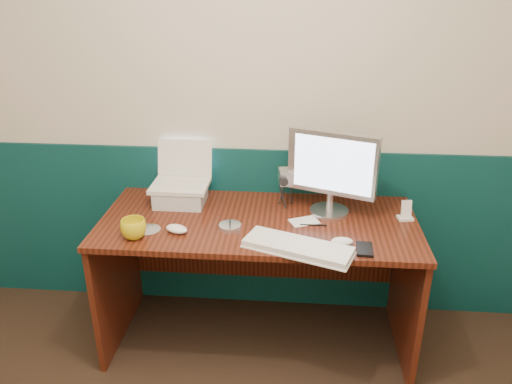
# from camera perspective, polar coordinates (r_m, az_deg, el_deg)

# --- Properties ---
(back_wall) EXTENTS (3.50, 0.04, 2.50)m
(back_wall) POSITION_cam_1_polar(r_m,az_deg,el_deg) (2.71, -1.94, 9.99)
(back_wall) COLOR beige
(back_wall) RESTS_ON ground
(wainscot) EXTENTS (3.48, 0.02, 1.00)m
(wainscot) POSITION_cam_1_polar(r_m,az_deg,el_deg) (2.97, -1.77, -4.26)
(wainscot) COLOR #073435
(wainscot) RESTS_ON ground
(desk) EXTENTS (1.60, 0.70, 0.75)m
(desk) POSITION_cam_1_polar(r_m,az_deg,el_deg) (2.72, 0.27, -10.26)
(desk) COLOR #341309
(desk) RESTS_ON ground
(laptop_riser) EXTENTS (0.26, 0.22, 0.09)m
(laptop_riser) POSITION_cam_1_polar(r_m,az_deg,el_deg) (2.72, -8.59, -0.37)
(laptop_riser) COLOR silver
(laptop_riser) RESTS_ON desk
(laptop) EXTENTS (0.30, 0.23, 0.25)m
(laptop) POSITION_cam_1_polar(r_m,az_deg,el_deg) (2.65, -8.81, 2.99)
(laptop) COLOR white
(laptop) RESTS_ON laptop_riser
(monitor) EXTENTS (0.47, 0.28, 0.45)m
(monitor) POSITION_cam_1_polar(r_m,az_deg,el_deg) (2.54, 8.65, 2.26)
(monitor) COLOR #BAB9BF
(monitor) RESTS_ON desk
(keyboard) EXTENTS (0.51, 0.32, 0.03)m
(keyboard) POSITION_cam_1_polar(r_m,az_deg,el_deg) (2.26, 4.80, -6.36)
(keyboard) COLOR white
(keyboard) RESTS_ON desk
(mouse_right) EXTENTS (0.10, 0.07, 0.03)m
(mouse_right) POSITION_cam_1_polar(r_m,az_deg,el_deg) (2.33, 9.82, -5.57)
(mouse_right) COLOR white
(mouse_right) RESTS_ON desk
(mouse_left) EXTENTS (0.13, 0.10, 0.04)m
(mouse_left) POSITION_cam_1_polar(r_m,az_deg,el_deg) (2.43, -9.06, -4.18)
(mouse_left) COLOR white
(mouse_left) RESTS_ON desk
(mug) EXTENTS (0.15, 0.15, 0.09)m
(mug) POSITION_cam_1_polar(r_m,az_deg,el_deg) (2.41, -13.82, -4.10)
(mug) COLOR yellow
(mug) RESTS_ON desk
(camcorder) EXTENTS (0.10, 0.13, 0.18)m
(camcorder) POSITION_cam_1_polar(r_m,az_deg,el_deg) (2.64, 3.41, 0.27)
(camcorder) COLOR silver
(camcorder) RESTS_ON desk
(cd_spindle) EXTENTS (0.11, 0.11, 0.02)m
(cd_spindle) POSITION_cam_1_polar(r_m,az_deg,el_deg) (2.44, -2.99, -3.97)
(cd_spindle) COLOR silver
(cd_spindle) RESTS_ON desk
(cd_loose_a) EXTENTS (0.12, 0.12, 0.00)m
(cd_loose_a) POSITION_cam_1_polar(r_m,az_deg,el_deg) (2.49, -12.19, -4.19)
(cd_loose_a) COLOR silver
(cd_loose_a) RESTS_ON desk
(pen) EXTENTS (0.13, 0.01, 0.01)m
(pen) POSITION_cam_1_polar(r_m,az_deg,el_deg) (2.48, 6.55, -3.77)
(pen) COLOR black
(pen) RESTS_ON desk
(papers) EXTENTS (0.17, 0.14, 0.00)m
(papers) POSITION_cam_1_polar(r_m,az_deg,el_deg) (2.52, 5.53, -3.37)
(papers) COLOR white
(papers) RESTS_ON desk
(dock) EXTENTS (0.08, 0.07, 0.01)m
(dock) POSITION_cam_1_polar(r_m,az_deg,el_deg) (2.64, 16.67, -2.86)
(dock) COLOR white
(dock) RESTS_ON desk
(music_player) EXTENTS (0.06, 0.03, 0.09)m
(music_player) POSITION_cam_1_polar(r_m,az_deg,el_deg) (2.62, 16.80, -1.85)
(music_player) COLOR white
(music_player) RESTS_ON dock
(pda) EXTENTS (0.08, 0.13, 0.01)m
(pda) POSITION_cam_1_polar(r_m,az_deg,el_deg) (2.31, 12.31, -6.42)
(pda) COLOR black
(pda) RESTS_ON desk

